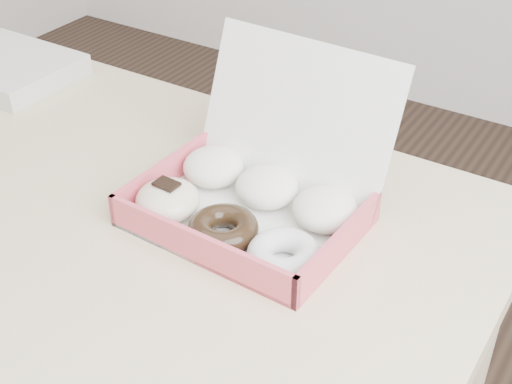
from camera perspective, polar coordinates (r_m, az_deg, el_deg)
The scene contains 3 objects.
table at distance 1.13m, azimuth -13.79°, elevation -4.32°, with size 1.20×0.80×0.75m.
donut_box at distance 1.01m, azimuth -0.37°, elevation -0.29°, with size 0.32×0.30×0.22m.
newspapers at distance 1.50m, azimuth -19.29°, elevation 9.37°, with size 0.26×0.20×0.04m, color white.
Camera 1 is at (0.68, -0.58, 1.37)m, focal length 50.00 mm.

